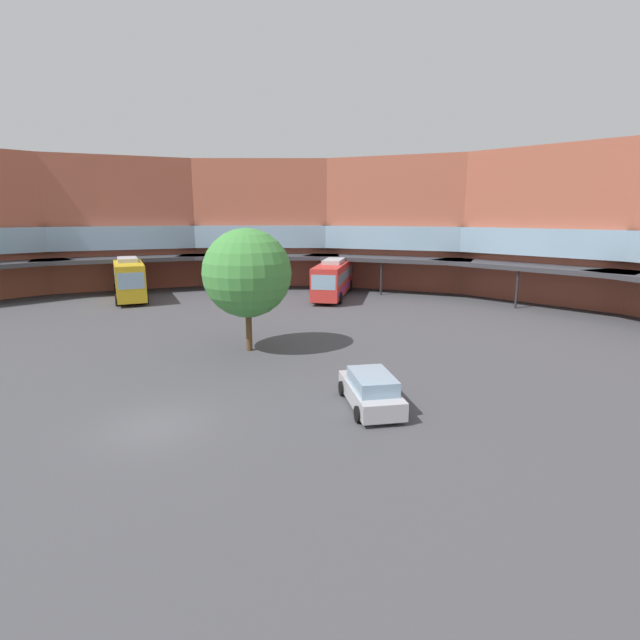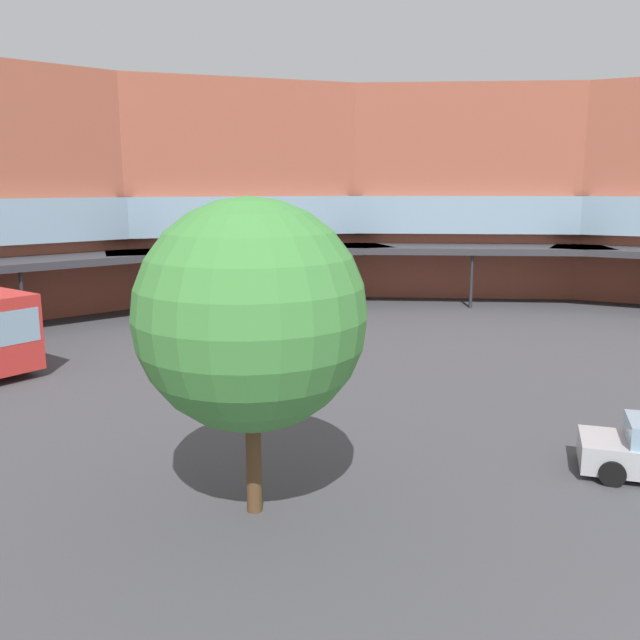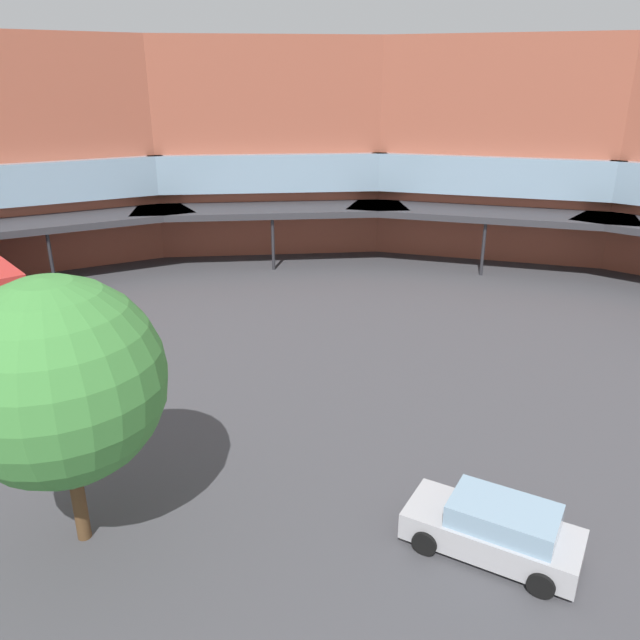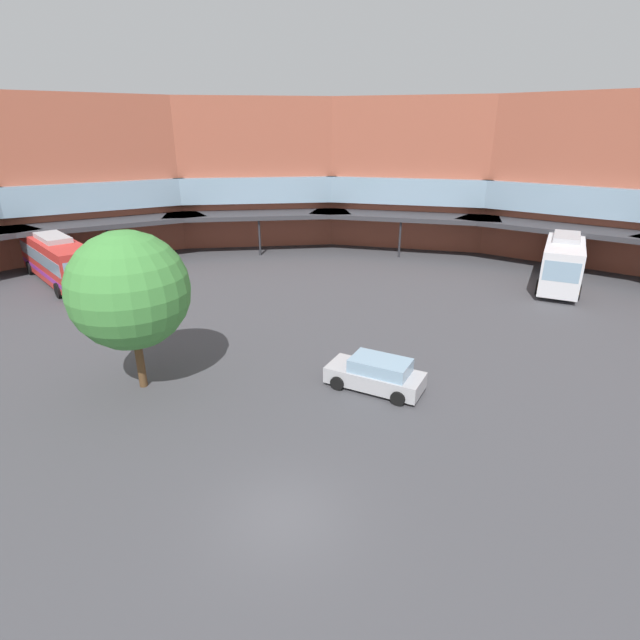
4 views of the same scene
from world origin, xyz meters
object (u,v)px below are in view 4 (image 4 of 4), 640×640
Objects in this scene: plaza_tree at (129,291)px; bus_0 at (57,259)px; bus_3 at (563,259)px; parked_car at (376,374)px.

bus_0 is at bearing 118.47° from plaza_tree.
bus_3 reaches higher than bus_0.
bus_3 reaches higher than parked_car.
parked_car is at bearing -9.05° from plaza_tree.
bus_0 is 20.37m from plaza_tree.
parked_car is (-17.85, -13.83, -1.20)m from bus_3.
plaza_tree is (-10.67, 1.70, 3.93)m from parked_car.
parked_car is 0.64× the size of plaza_tree.
parked_car is 11.49m from plaza_tree.
bus_0 is 2.38× the size of parked_car.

